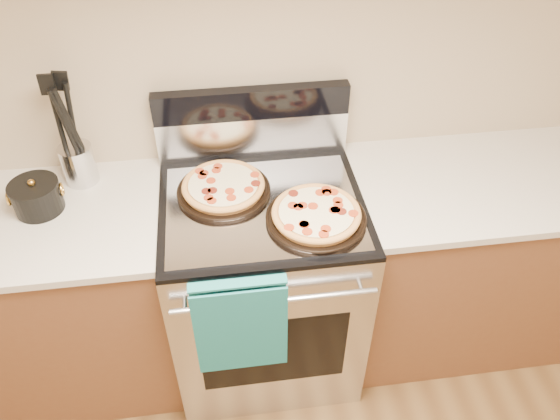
{
  "coord_description": "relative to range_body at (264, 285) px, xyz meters",
  "views": [
    {
      "loc": [
        -0.14,
        0.12,
        2.24
      ],
      "look_at": [
        0.05,
        1.55,
        0.96
      ],
      "focal_mm": 35.0,
      "sensor_mm": 36.0,
      "label": 1
    }
  ],
  "objects": [
    {
      "name": "wall_back",
      "position": [
        0.0,
        0.35,
        0.9
      ],
      "size": [
        4.0,
        0.0,
        4.0
      ],
      "primitive_type": "plane",
      "rotation": [
        1.57,
        0.0,
        0.0
      ],
      "color": "#C5AE8E",
      "rests_on": "ground"
    },
    {
      "name": "cooktop",
      "position": [
        0.0,
        0.0,
        0.46
      ],
      "size": [
        0.76,
        0.68,
        0.02
      ],
      "primitive_type": "cube",
      "color": "black",
      "rests_on": "range_body"
    },
    {
      "name": "countertop_left",
      "position": [
        -0.88,
        0.03,
        0.45
      ],
      "size": [
        1.02,
        0.64,
        0.03
      ],
      "primitive_type": "cube",
      "color": "beige",
      "rests_on": "cabinet_left"
    },
    {
      "name": "cabinet_right",
      "position": [
        0.88,
        0.03,
        -0.01
      ],
      "size": [
        1.0,
        0.62,
        0.88
      ],
      "primitive_type": "cube",
      "color": "brown",
      "rests_on": "ground"
    },
    {
      "name": "oven_handle",
      "position": [
        0.0,
        -0.38,
        0.35
      ],
      "size": [
        0.7,
        0.03,
        0.03
      ],
      "primitive_type": "cylinder",
      "rotation": [
        0.0,
        1.57,
        0.0
      ],
      "color": "silver",
      "rests_on": "range_body"
    },
    {
      "name": "foil_sheet",
      "position": [
        0.0,
        -0.03,
        0.47
      ],
      "size": [
        0.7,
        0.55,
        0.01
      ],
      "primitive_type": "cube",
      "color": "gray",
      "rests_on": "cooktop"
    },
    {
      "name": "utensil_crock",
      "position": [
        -0.68,
        0.24,
        0.54
      ],
      "size": [
        0.13,
        0.13,
        0.16
      ],
      "primitive_type": "cylinder",
      "rotation": [
        0.0,
        0.0,
        -0.03
      ],
      "color": "silver",
      "rests_on": "countertop_left"
    },
    {
      "name": "pepperoni_pizza_back",
      "position": [
        -0.14,
        0.07,
        0.5
      ],
      "size": [
        0.4,
        0.4,
        0.05
      ],
      "primitive_type": null,
      "rotation": [
        0.0,
        0.0,
        -0.18
      ],
      "color": "#BE7E3A",
      "rests_on": "foil_sheet"
    },
    {
      "name": "saucepan",
      "position": [
        -0.81,
        0.08,
        0.51
      ],
      "size": [
        0.2,
        0.2,
        0.11
      ],
      "primitive_type": "cylinder",
      "rotation": [
        0.0,
        0.0,
        0.17
      ],
      "color": "black",
      "rests_on": "countertop_left"
    },
    {
      "name": "oven_window",
      "position": [
        0.0,
        -0.34,
        0.0
      ],
      "size": [
        0.56,
        0.01,
        0.4
      ],
      "primitive_type": "cube",
      "color": "black",
      "rests_on": "range_body"
    },
    {
      "name": "cabinet_left",
      "position": [
        -0.88,
        0.03,
        -0.01
      ],
      "size": [
        1.0,
        0.62,
        0.88
      ],
      "primitive_type": "cube",
      "color": "brown",
      "rests_on": "ground"
    },
    {
      "name": "backsplash_lower",
      "position": [
        0.0,
        0.31,
        0.56
      ],
      "size": [
        0.76,
        0.06,
        0.18
      ],
      "primitive_type": "cube",
      "color": "silver",
      "rests_on": "cooktop"
    },
    {
      "name": "pepperoni_pizza_front",
      "position": [
        0.18,
        -0.13,
        0.5
      ],
      "size": [
        0.45,
        0.45,
        0.05
      ],
      "primitive_type": null,
      "rotation": [
        0.0,
        0.0,
        -0.33
      ],
      "color": "#BE7E3A",
      "rests_on": "foil_sheet"
    },
    {
      "name": "backsplash_upper",
      "position": [
        0.0,
        0.31,
        0.71
      ],
      "size": [
        0.76,
        0.06,
        0.12
      ],
      "primitive_type": "cube",
      "color": "black",
      "rests_on": "backsplash_lower"
    },
    {
      "name": "range_body",
      "position": [
        0.0,
        0.0,
        0.0
      ],
      "size": [
        0.76,
        0.68,
        0.9
      ],
      "primitive_type": "cube",
      "color": "#B7B7BC",
      "rests_on": "ground"
    },
    {
      "name": "dish_towel",
      "position": [
        -0.12,
        -0.38,
        0.25
      ],
      "size": [
        0.32,
        0.05,
        0.42
      ],
      "primitive_type": null,
      "color": "#177768",
      "rests_on": "oven_handle"
    },
    {
      "name": "countertop_right",
      "position": [
        0.88,
        0.03,
        0.45
      ],
      "size": [
        1.02,
        0.64,
        0.03
      ],
      "primitive_type": "cube",
      "color": "beige",
      "rests_on": "cabinet_right"
    }
  ]
}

